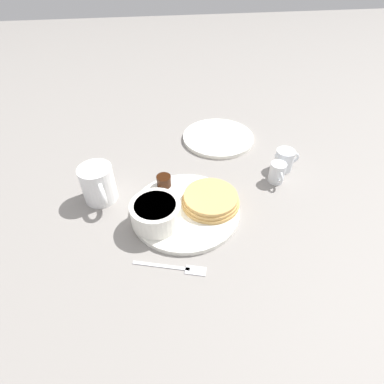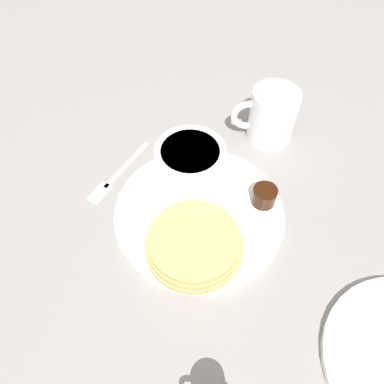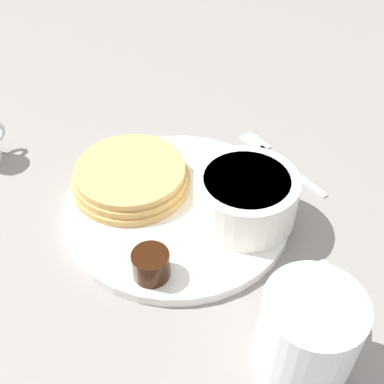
{
  "view_description": "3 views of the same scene",
  "coord_description": "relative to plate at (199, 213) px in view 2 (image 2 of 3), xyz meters",
  "views": [
    {
      "loc": [
        0.05,
        0.49,
        0.51
      ],
      "look_at": [
        -0.02,
        -0.02,
        0.04
      ],
      "focal_mm": 28.0,
      "sensor_mm": 36.0,
      "label": 1
    },
    {
      "loc": [
        -0.3,
        -0.07,
        0.48
      ],
      "look_at": [
        0.01,
        0.01,
        0.04
      ],
      "focal_mm": 35.0,
      "sensor_mm": 36.0,
      "label": 2
    },
    {
      "loc": [
        0.25,
        -0.29,
        0.39
      ],
      "look_at": [
        0.01,
        0.01,
        0.03
      ],
      "focal_mm": 45.0,
      "sensor_mm": 36.0,
      "label": 3
    }
  ],
  "objects": [
    {
      "name": "ground_plane",
      "position": [
        0.0,
        0.0,
        -0.01
      ],
      "size": [
        4.0,
        4.0,
        0.0
      ],
      "primitive_type": "plane",
      "color": "gray"
    },
    {
      "name": "plate",
      "position": [
        0.0,
        0.0,
        0.0
      ],
      "size": [
        0.26,
        0.26,
        0.01
      ],
      "color": "white",
      "rests_on": "ground_plane"
    },
    {
      "name": "pancake_stack",
      "position": [
        -0.06,
        -0.01,
        0.02
      ],
      "size": [
        0.14,
        0.14,
        0.03
      ],
      "color": "tan",
      "rests_on": "plate"
    },
    {
      "name": "bowl",
      "position": [
        0.07,
        0.03,
        0.03
      ],
      "size": [
        0.11,
        0.11,
        0.05
      ],
      "color": "white",
      "rests_on": "plate"
    },
    {
      "name": "syrup_cup",
      "position": [
        0.04,
        -0.09,
        0.02
      ],
      "size": [
        0.04,
        0.04,
        0.03
      ],
      "color": "black",
      "rests_on": "plate"
    },
    {
      "name": "butter_ramekin",
      "position": [
        0.09,
        0.03,
        0.02
      ],
      "size": [
        0.05,
        0.05,
        0.04
      ],
      "color": "white",
      "rests_on": "plate"
    },
    {
      "name": "coffee_mug",
      "position": [
        0.2,
        -0.08,
        0.04
      ],
      "size": [
        0.08,
        0.11,
        0.09
      ],
      "color": "white",
      "rests_on": "ground_plane"
    },
    {
      "name": "fork",
      "position": [
        0.03,
        0.15,
        -0.0
      ],
      "size": [
        0.15,
        0.06,
        0.0
      ],
      "color": "silver",
      "rests_on": "ground_plane"
    }
  ]
}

